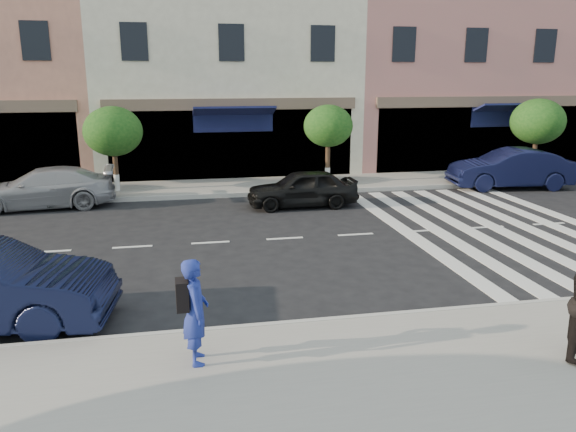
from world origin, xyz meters
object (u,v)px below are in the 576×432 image
Objects in this scene: photographer at (196,311)px; car_far_mid at (302,188)px; car_far_left at (43,188)px; car_far_right at (511,169)px.

photographer is 10.88m from car_far_mid.
car_far_left is 1.24× the size of car_far_mid.
car_far_mid is at bearing 75.92° from car_far_left.
photographer is 0.35× the size of car_far_right.
car_far_mid is at bearing -22.63° from photographer.
car_far_right is at bearing 99.53° from car_far_mid.
car_far_mid is 0.79× the size of car_far_right.
photographer reaches higher than car_far_right.
car_far_right is at bearing -48.72° from photographer.
photographer is 12.54m from car_far_left.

